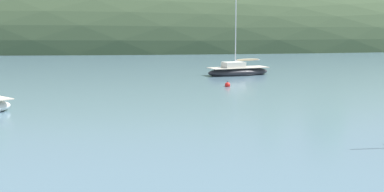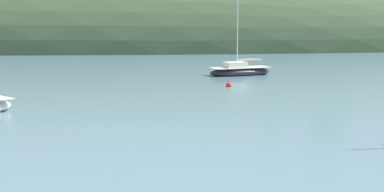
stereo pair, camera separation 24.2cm
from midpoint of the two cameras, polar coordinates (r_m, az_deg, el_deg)
The scene contains 3 objects.
far_shoreline_hill at distance 98.64m, azimuth -3.50°, elevation 4.84°, with size 150.00×36.00×31.87m.
sailboat_teal_outer at distance 54.28m, azimuth 4.84°, elevation 2.46°, with size 6.44×3.69×7.44m.
mooring_buoy_inner at distance 45.72m, azimuth 3.80°, elevation 1.08°, with size 0.44×0.44×0.54m.
Camera 2 is at (-2.92, -11.55, 5.74)m, focal length 54.16 mm.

